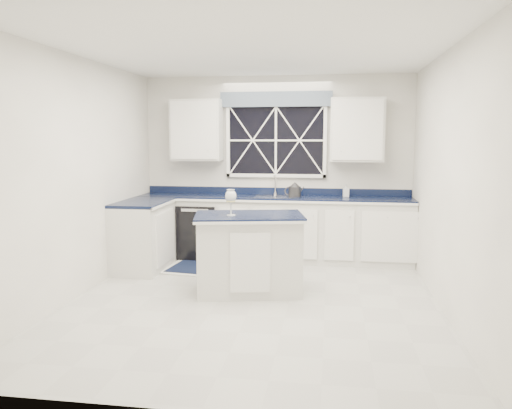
% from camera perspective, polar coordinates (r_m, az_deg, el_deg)
% --- Properties ---
extents(ground, '(4.50, 4.50, 0.00)m').
position_cam_1_polar(ground, '(5.59, -0.32, -11.06)').
color(ground, '#A8A8A4').
rests_on(ground, ground).
extents(back_wall, '(4.00, 0.10, 2.70)m').
position_cam_1_polar(back_wall, '(7.54, 2.31, 4.29)').
color(back_wall, white).
rests_on(back_wall, ground).
extents(base_cabinets, '(3.99, 1.60, 0.90)m').
position_cam_1_polar(base_cabinets, '(7.23, -0.74, -3.03)').
color(base_cabinets, silver).
rests_on(base_cabinets, ground).
extents(countertop, '(3.98, 0.64, 0.04)m').
position_cam_1_polar(countertop, '(7.28, 2.03, 0.78)').
color(countertop, black).
rests_on(countertop, base_cabinets).
extents(dishwasher, '(0.60, 0.58, 0.82)m').
position_cam_1_polar(dishwasher, '(7.56, -6.31, -2.92)').
color(dishwasher, black).
rests_on(dishwasher, ground).
extents(window, '(1.65, 0.09, 1.26)m').
position_cam_1_polar(window, '(7.48, 2.29, 7.95)').
color(window, black).
rests_on(window, ground).
extents(upper_cabinets, '(3.10, 0.34, 0.90)m').
position_cam_1_polar(upper_cabinets, '(7.36, 2.19, 8.50)').
color(upper_cabinets, silver).
rests_on(upper_cabinets, ground).
extents(faucet, '(0.05, 0.20, 0.30)m').
position_cam_1_polar(faucet, '(7.45, 2.21, 2.32)').
color(faucet, '#BCBCBE').
rests_on(faucet, countertop).
extents(island, '(1.35, 0.97, 0.92)m').
position_cam_1_polar(island, '(5.81, -0.79, -5.59)').
color(island, silver).
rests_on(island, ground).
extents(rug, '(1.40, 0.95, 0.02)m').
position_cam_1_polar(rug, '(6.89, -4.92, -7.36)').
color(rug, beige).
rests_on(rug, ground).
extents(kettle, '(0.28, 0.24, 0.21)m').
position_cam_1_polar(kettle, '(7.24, 4.43, 1.66)').
color(kettle, '#2D2D30').
rests_on(kettle, countertop).
extents(wine_glass, '(0.13, 0.13, 0.30)m').
position_cam_1_polar(wine_glass, '(5.62, -2.90, 0.81)').
color(wine_glass, silver).
rests_on(wine_glass, island).
extents(soap_bottle, '(0.09, 0.09, 0.18)m').
position_cam_1_polar(soap_bottle, '(7.34, 10.25, 1.59)').
color(soap_bottle, silver).
rests_on(soap_bottle, countertop).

